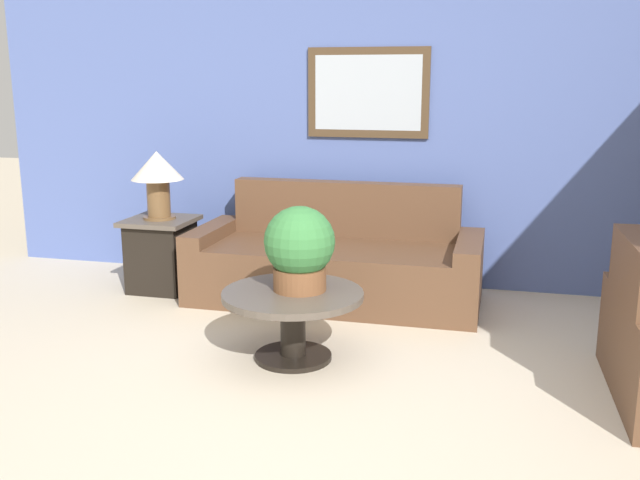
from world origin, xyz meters
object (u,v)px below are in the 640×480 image
(table_lamp, at_px, (157,173))
(potted_plant_on_table, at_px, (300,247))
(couch_main, at_px, (336,264))
(side_table, at_px, (161,254))
(coffee_table, at_px, (293,310))

(table_lamp, height_order, potted_plant_on_table, table_lamp)
(couch_main, bearing_deg, side_table, -176.16)
(side_table, relative_size, table_lamp, 1.09)
(couch_main, relative_size, potted_plant_on_table, 4.27)
(couch_main, height_order, side_table, couch_main)
(side_table, bearing_deg, coffee_table, -38.49)
(side_table, bearing_deg, table_lamp, 0.00)
(couch_main, relative_size, table_lamp, 4.08)
(side_table, bearing_deg, potted_plant_on_table, -36.78)
(coffee_table, bearing_deg, potted_plant_on_table, 54.91)
(couch_main, height_order, potted_plant_on_table, potted_plant_on_table)
(couch_main, bearing_deg, potted_plant_on_table, -87.51)
(side_table, height_order, table_lamp, table_lamp)
(potted_plant_on_table, bearing_deg, coffee_table, -125.09)
(table_lamp, bearing_deg, potted_plant_on_table, -36.78)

